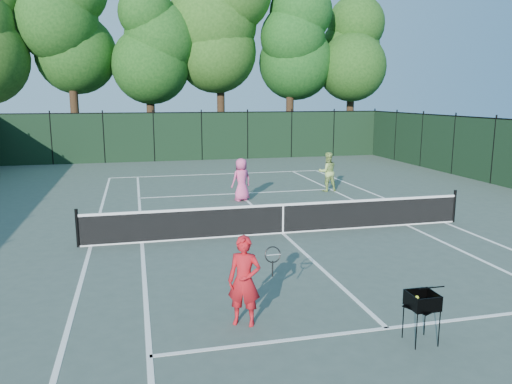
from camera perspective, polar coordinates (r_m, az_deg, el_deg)
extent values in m
plane|color=#414F46|center=(14.99, 3.07, -4.74)|extent=(90.00, 90.00, 0.00)
cube|color=white|center=(14.45, -18.37, -5.88)|extent=(0.10, 23.77, 0.01)
cube|color=white|center=(17.34, 20.74, -3.27)|extent=(0.10, 23.77, 0.01)
cube|color=white|center=(14.39, -12.90, -5.66)|extent=(0.10, 23.77, 0.01)
cube|color=white|center=(16.61, 16.82, -3.63)|extent=(0.10, 23.77, 0.01)
cube|color=white|center=(26.35, -4.39, 2.06)|extent=(10.97, 0.10, 0.01)
cube|color=white|center=(9.42, 14.74, -14.82)|extent=(8.23, 0.10, 0.01)
cube|color=white|center=(21.03, -1.95, -0.16)|extent=(8.23, 0.10, 0.01)
cube|color=white|center=(14.99, 3.07, -4.73)|extent=(0.10, 12.80, 0.01)
cube|color=black|center=(14.87, 3.09, -3.05)|extent=(11.60, 0.03, 0.85)
cube|color=white|center=(14.78, 3.11, -1.47)|extent=(11.60, 0.05, 0.07)
cube|color=white|center=(14.98, 3.08, -4.66)|extent=(11.60, 0.05, 0.04)
cube|color=white|center=(14.87, 3.09, -3.05)|extent=(0.05, 0.04, 0.91)
cylinder|color=black|center=(14.34, -19.75, -3.91)|extent=(0.09, 0.09, 1.06)
cylinder|color=black|center=(17.40, 21.71, -1.51)|extent=(0.09, 0.09, 1.06)
cube|color=black|center=(32.19, -6.22, 6.31)|extent=(24.00, 0.05, 3.00)
cylinder|color=black|center=(36.05, -19.94, 7.65)|extent=(0.56, 0.56, 4.80)
ellipsoid|color=#174313|center=(36.32, -20.61, 17.62)|extent=(6.80, 6.80, 10.54)
cylinder|color=black|center=(35.68, -11.88, 7.64)|extent=(0.56, 0.56, 4.30)
ellipsoid|color=#154313|center=(35.83, -12.24, 16.61)|extent=(6.00, 6.00, 9.30)
cylinder|color=black|center=(36.67, -4.02, 8.47)|extent=(0.56, 0.56, 5.00)
ellipsoid|color=#204C15|center=(36.98, -4.16, 18.62)|extent=(7.00, 7.00, 10.85)
cylinder|color=black|center=(37.18, 3.87, 8.19)|extent=(0.56, 0.56, 4.60)
ellipsoid|color=#144615|center=(37.37, 3.99, 17.21)|extent=(6.20, 6.20, 9.61)
cylinder|color=black|center=(39.44, 10.66, 8.04)|extent=(0.56, 0.56, 4.40)
ellipsoid|color=#194313|center=(39.57, 10.95, 16.07)|extent=(5.80, 5.80, 8.99)
imported|color=red|center=(8.97, -1.35, -10.12)|extent=(0.71, 0.61, 1.63)
cylinder|color=black|center=(9.17, 1.91, -8.77)|extent=(0.03, 0.03, 0.30)
torus|color=black|center=(9.08, 1.92, -7.16)|extent=(0.30, 0.10, 0.30)
imported|color=#EB5291|center=(19.48, -1.67, 1.43)|extent=(0.95, 0.78, 1.67)
imported|color=#A0C160|center=(21.65, 8.17, 2.30)|extent=(0.83, 0.65, 1.68)
cylinder|color=black|center=(8.72, 17.86, -14.98)|extent=(0.02, 0.02, 0.61)
cylinder|color=black|center=(8.93, 20.20, -14.49)|extent=(0.02, 0.02, 0.61)
cylinder|color=black|center=(9.04, 16.46, -13.94)|extent=(0.02, 0.02, 0.61)
cylinder|color=black|center=(9.24, 18.75, -13.51)|extent=(0.02, 0.02, 0.61)
cube|color=black|center=(8.81, 18.49, -11.66)|extent=(0.60, 0.60, 0.26)
sphere|color=#B6CF2A|center=(8.84, 18.46, -12.11)|extent=(0.07, 0.07, 0.07)
sphere|color=#B6CF2A|center=(8.84, 18.46, -12.11)|extent=(0.07, 0.07, 0.07)
sphere|color=#B6CF2A|center=(8.84, 18.46, -12.11)|extent=(0.07, 0.07, 0.07)
sphere|color=#B6CF2A|center=(8.84, 18.46, -12.11)|extent=(0.07, 0.07, 0.07)
sphere|color=#B6CF2A|center=(8.84, 18.46, -12.11)|extent=(0.07, 0.07, 0.07)
sphere|color=#B6CF2A|center=(8.84, 18.46, -12.11)|extent=(0.07, 0.07, 0.07)
sphere|color=#B6CF2A|center=(8.84, 18.46, -12.11)|extent=(0.07, 0.07, 0.07)
sphere|color=#B6CF2A|center=(8.84, 18.46, -12.11)|extent=(0.07, 0.07, 0.07)
sphere|color=#B6CF2A|center=(8.84, 18.46, -12.11)|extent=(0.07, 0.07, 0.07)
sphere|color=#B6CF2A|center=(8.84, 18.46, -12.11)|extent=(0.07, 0.07, 0.07)
sphere|color=#B6CF2A|center=(8.84, 18.46, -12.11)|extent=(0.07, 0.07, 0.07)
sphere|color=#B6CF2A|center=(8.84, 18.46, -12.11)|extent=(0.07, 0.07, 0.07)
sphere|color=#B6CF2A|center=(8.84, 18.46, -12.11)|extent=(0.07, 0.07, 0.07)
sphere|color=#B6CF2A|center=(8.84, 18.46, -12.11)|extent=(0.07, 0.07, 0.07)
sphere|color=#B6CF2A|center=(8.84, 18.46, -12.11)|extent=(0.07, 0.07, 0.07)
sphere|color=#B6CF2A|center=(8.84, 18.46, -12.11)|extent=(0.07, 0.07, 0.07)
sphere|color=#CCE02D|center=(10.42, 17.20, -12.20)|extent=(0.07, 0.07, 0.07)
sphere|color=#CEE52E|center=(10.11, -0.72, -12.42)|extent=(0.07, 0.07, 0.07)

